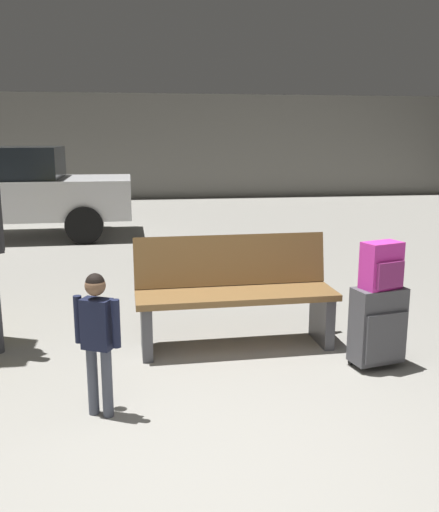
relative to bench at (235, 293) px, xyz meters
The scene contains 7 objects.
ground_plane 2.33m from the bench, 100.63° to the left, with size 18.00×18.00×0.10m, color gray.
garage_back_wall 11.15m from the bench, 92.17° to the left, with size 18.00×0.12×2.80m, color slate.
bench is the anchor object (origin of this frame).
suitcase 1.14m from the bench, 32.09° to the right, with size 0.41×0.29×0.60m.
backpack_bright 1.18m from the bench, 32.07° to the right, with size 0.32×0.26×0.34m.
child 1.46m from the bench, 134.44° to the right, with size 0.28×0.23×0.90m.
parked_car_far 6.22m from the bench, 118.32° to the left, with size 4.12×1.84×1.51m.
Camera 1 is at (-0.34, -2.48, 1.68)m, focal length 38.79 mm.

